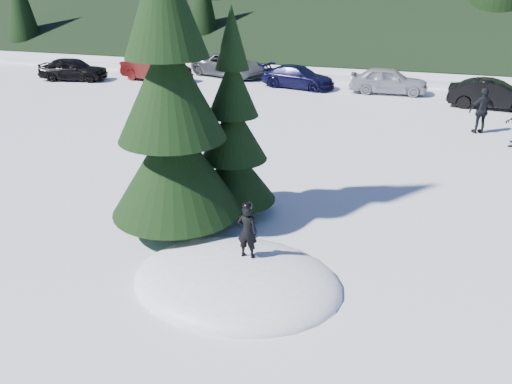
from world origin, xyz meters
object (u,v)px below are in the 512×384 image
(car_3, at_px, (298,77))
(car_5, at_px, (493,94))
(car_4, at_px, (388,80))
(car_2, at_px, (229,65))
(spruce_tall, at_px, (170,101))
(adult_1, at_px, (482,111))
(car_0, at_px, (73,69))
(spruce_short, at_px, (234,138))
(car_1, at_px, (156,69))
(child_skier, at_px, (247,231))

(car_3, distance_m, car_5, 10.25)
(car_3, bearing_deg, car_4, -77.98)
(car_2, distance_m, car_5, 15.58)
(car_3, xyz_separation_m, car_5, (10.08, -1.88, 0.06))
(spruce_tall, xyz_separation_m, car_3, (-1.15, 17.97, -2.70))
(adult_1, height_order, car_3, adult_1)
(spruce_tall, height_order, car_0, spruce_tall)
(spruce_short, relative_size, car_4, 1.30)
(spruce_tall, relative_size, car_3, 2.02)
(car_2, relative_size, car_3, 1.18)
(spruce_tall, relative_size, car_5, 2.08)
(spruce_short, relative_size, car_1, 1.19)
(spruce_short, bearing_deg, car_3, 97.38)
(adult_1, distance_m, car_3, 11.23)
(spruce_short, bearing_deg, car_2, 110.87)
(car_4, bearing_deg, child_skier, 172.85)
(car_4, xyz_separation_m, car_5, (5.05, -1.90, -0.02))
(car_5, bearing_deg, car_2, 80.86)
(child_skier, xyz_separation_m, car_5, (6.60, 17.57, -0.39))
(car_3, bearing_deg, car_1, 105.89)
(car_1, height_order, car_3, car_1)
(car_1, bearing_deg, car_4, -74.86)
(spruce_short, distance_m, car_4, 16.91)
(spruce_tall, relative_size, car_2, 1.70)
(adult_1, relative_size, car_5, 0.45)
(car_1, bearing_deg, car_3, -73.45)
(spruce_short, xyz_separation_m, car_4, (2.88, 16.60, -1.40))
(car_2, distance_m, car_3, 5.41)
(spruce_tall, height_order, child_skier, spruce_tall)
(spruce_tall, height_order, adult_1, spruce_tall)
(car_1, xyz_separation_m, car_5, (18.80, -1.24, -0.06))
(adult_1, relative_size, car_2, 0.37)
(spruce_short, relative_size, adult_1, 2.91)
(car_0, relative_size, car_3, 0.95)
(spruce_tall, bearing_deg, car_3, 93.65)
(adult_1, height_order, car_4, adult_1)
(adult_1, bearing_deg, car_0, -33.40)
(adult_1, relative_size, car_1, 0.41)
(child_skier, bearing_deg, spruce_short, -63.81)
(car_5, bearing_deg, car_4, 75.05)
(spruce_short, distance_m, car_1, 19.34)
(spruce_short, relative_size, child_skier, 4.53)
(car_0, height_order, car_3, car_0)
(child_skier, height_order, car_1, child_skier)
(car_1, bearing_deg, adult_1, -95.88)
(car_4, relative_size, car_5, 1.00)
(car_3, bearing_deg, adult_1, -113.82)
(adult_1, bearing_deg, car_5, -123.62)
(car_2, height_order, car_3, car_2)
(spruce_tall, distance_m, car_3, 18.21)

